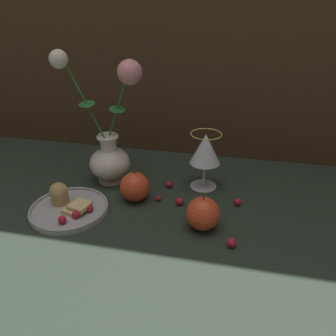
{
  "coord_description": "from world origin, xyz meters",
  "views": [
    {
      "loc": [
        0.23,
        -0.67,
        0.45
      ],
      "look_at": [
        0.09,
        0.0,
        0.1
      ],
      "focal_mm": 35.0,
      "sensor_mm": 36.0,
      "label": 1
    }
  ],
  "objects": [
    {
      "name": "berry_front_center",
      "position": [
        0.11,
        -0.0,
        0.01
      ],
      "size": [
        0.02,
        0.02,
        0.02
      ],
      "primitive_type": "sphere",
      "color": "#AD192D",
      "rests_on": "ground_plane"
    },
    {
      "name": "apple_near_glass",
      "position": [
        -0.0,
        0.0,
        0.04
      ],
      "size": [
        0.08,
        0.08,
        0.09
      ],
      "color": "#D14223",
      "rests_on": "ground_plane"
    },
    {
      "name": "ground_plane",
      "position": [
        0.0,
        0.0,
        0.0
      ],
      "size": [
        2.4,
        2.4,
        0.0
      ],
      "primitive_type": "plane",
      "color": "#232D23",
      "rests_on": "ground"
    },
    {
      "name": "berry_near_plate",
      "position": [
        0.07,
        0.08,
        0.01
      ],
      "size": [
        0.02,
        0.02,
        0.02
      ],
      "primitive_type": "sphere",
      "color": "#AD192D",
      "rests_on": "ground_plane"
    },
    {
      "name": "berry_far_right",
      "position": [
        0.25,
        -0.13,
        0.01
      ],
      "size": [
        0.02,
        0.02,
        0.02
      ],
      "primitive_type": "sphere",
      "color": "#AD192D",
      "rests_on": "ground_plane"
    },
    {
      "name": "berry_by_glass_stem",
      "position": [
        0.26,
        0.03,
        0.01
      ],
      "size": [
        0.02,
        0.02,
        0.02
      ],
      "primitive_type": "sphere",
      "color": "#AD192D",
      "rests_on": "ground_plane"
    },
    {
      "name": "vase",
      "position": [
        -0.09,
        0.08,
        0.11
      ],
      "size": [
        0.22,
        0.11,
        0.35
      ],
      "color": "silver",
      "rests_on": "ground_plane"
    },
    {
      "name": "apple_beside_vase",
      "position": [
        0.18,
        -0.08,
        0.04
      ],
      "size": [
        0.08,
        0.08,
        0.09
      ],
      "color": "#D14223",
      "rests_on": "ground_plane"
    },
    {
      "name": "plate_with_pastries",
      "position": [
        -0.14,
        -0.08,
        0.01
      ],
      "size": [
        0.19,
        0.19,
        0.06
      ],
      "color": "#A3A3A8",
      "rests_on": "ground_plane"
    },
    {
      "name": "wine_glass",
      "position": [
        0.16,
        0.1,
        0.11
      ],
      "size": [
        0.08,
        0.08,
        0.15
      ],
      "color": "silver",
      "rests_on": "ground_plane"
    },
    {
      "name": "berry_under_candlestick",
      "position": [
        0.06,
        0.01,
        0.01
      ],
      "size": [
        0.01,
        0.01,
        0.01
      ],
      "primitive_type": "sphere",
      "color": "#AD192D",
      "rests_on": "ground_plane"
    }
  ]
}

